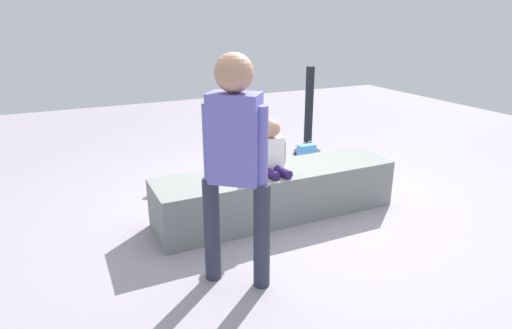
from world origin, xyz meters
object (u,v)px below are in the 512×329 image
object	(u,v)px
cake_plate	(235,173)
gift_bag	(306,156)
water_bottle_near_gift	(289,170)
handbag_black_leather	(255,176)
child_seated	(272,150)
adult_standing	(235,153)
party_cup_red	(152,191)
cake_box_white	(238,167)

from	to	relation	value
cake_plate	gift_bag	bearing A→B (deg)	35.72
gift_bag	water_bottle_near_gift	size ratio (longest dim) A/B	1.82
gift_bag	handbag_black_leather	world-z (taller)	gift_bag
child_seated	cake_plate	bearing A→B (deg)	165.68
handbag_black_leather	adult_standing	bearing A→B (deg)	-119.16
gift_bag	party_cup_red	distance (m)	1.92
child_seated	water_bottle_near_gift	xyz separation A→B (m)	(0.69, 0.87, -0.58)
gift_bag	cake_box_white	world-z (taller)	gift_bag
adult_standing	water_bottle_near_gift	world-z (taller)	adult_standing
water_bottle_near_gift	party_cup_red	distance (m)	1.58
child_seated	party_cup_red	world-z (taller)	child_seated
cake_plate	party_cup_red	bearing A→B (deg)	121.25
child_seated	water_bottle_near_gift	bearing A→B (deg)	51.53
water_bottle_near_gift	child_seated	bearing A→B (deg)	-128.47
gift_bag	party_cup_red	size ratio (longest dim) A/B	3.57
party_cup_red	cake_box_white	bearing A→B (deg)	11.36
gift_bag	water_bottle_near_gift	distance (m)	0.40
party_cup_red	cake_box_white	world-z (taller)	cake_box_white
party_cup_red	handbag_black_leather	distance (m)	1.11
cake_plate	handbag_black_leather	world-z (taller)	cake_plate
adult_standing	water_bottle_near_gift	distance (m)	2.33
cake_plate	water_bottle_near_gift	world-z (taller)	cake_plate
gift_bag	party_cup_red	xyz separation A→B (m)	(-1.92, -0.05, -0.10)
water_bottle_near_gift	handbag_black_leather	bearing A→B (deg)	-170.67
party_cup_red	handbag_black_leather	xyz separation A→B (m)	(1.09, -0.22, 0.06)
party_cup_red	child_seated	bearing A→B (deg)	-48.76
child_seated	water_bottle_near_gift	world-z (taller)	child_seated
gift_bag	cake_plate	bearing A→B (deg)	-144.28
water_bottle_near_gift	cake_box_white	distance (m)	0.62
cake_box_white	adult_standing	bearing A→B (deg)	-113.13
adult_standing	cake_box_white	distance (m)	2.37
gift_bag	adult_standing	bearing A→B (deg)	-132.66
cake_box_white	gift_bag	bearing A→B (deg)	-11.02
child_seated	party_cup_red	bearing A→B (deg)	131.24
water_bottle_near_gift	handbag_black_leather	xyz separation A→B (m)	(-0.48, -0.08, 0.02)
child_seated	adult_standing	distance (m)	1.10
water_bottle_near_gift	handbag_black_leather	distance (m)	0.49
gift_bag	party_cup_red	world-z (taller)	gift_bag
adult_standing	child_seated	bearing A→B (deg)	49.71
child_seated	adult_standing	world-z (taller)	adult_standing
cake_plate	handbag_black_leather	size ratio (longest dim) A/B	0.76
adult_standing	handbag_black_leather	xyz separation A→B (m)	(0.89, 1.59, -0.85)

